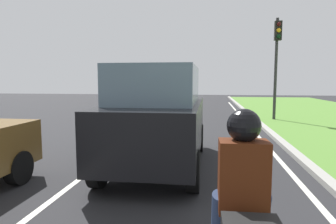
% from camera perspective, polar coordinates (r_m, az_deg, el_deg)
% --- Properties ---
extents(ground_plane, '(60.00, 60.00, 0.00)m').
position_cam_1_polar(ground_plane, '(11.62, -1.36, -3.69)').
color(ground_plane, '#262628').
extents(lane_line_center, '(0.12, 32.00, 0.01)m').
position_cam_1_polar(lane_line_center, '(11.75, -4.74, -3.58)').
color(lane_line_center, silver).
rests_on(lane_line_center, ground).
extents(lane_line_right_edge, '(0.12, 32.00, 0.01)m').
position_cam_1_polar(lane_line_right_edge, '(11.60, 16.52, -3.94)').
color(lane_line_right_edge, silver).
rests_on(lane_line_right_edge, ground).
extents(curb_right, '(0.24, 48.00, 0.12)m').
position_cam_1_polar(curb_right, '(11.67, 18.96, -3.67)').
color(curb_right, '#9E9B93').
rests_on(curb_right, ground).
extents(car_suv_ahead, '(1.98, 4.51, 2.28)m').
position_cam_1_polar(car_suv_ahead, '(6.73, -1.85, -0.78)').
color(car_suv_ahead, black).
rests_on(car_suv_ahead, ground).
extents(rider_person, '(0.51, 0.41, 1.16)m').
position_cam_1_polar(rider_person, '(2.61, 14.13, -11.49)').
color(rider_person, '#4C1E0C').
rests_on(rider_person, ground).
extents(traffic_light_near_right, '(0.32, 0.50, 4.95)m').
position_cam_1_polar(traffic_light_near_right, '(15.46, 20.18, 10.94)').
color(traffic_light_near_right, '#2D2D2D').
rests_on(traffic_light_near_right, ground).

